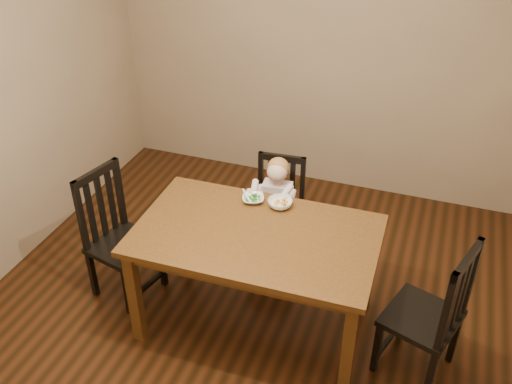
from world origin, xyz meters
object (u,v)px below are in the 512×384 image
(chair_left, at_px, (118,237))
(chair_right, at_px, (431,315))
(chair_child, at_px, (277,214))
(toddler, at_px, (276,203))
(dining_table, at_px, (256,244))
(bowl_veg, at_px, (280,203))
(bowl_peas, at_px, (253,199))

(chair_left, distance_m, chair_right, 2.26)
(chair_child, xyz_separation_m, toddler, (0.00, -0.05, 0.13))
(dining_table, distance_m, toddler, 0.72)
(dining_table, bearing_deg, toddler, 96.51)
(chair_child, bearing_deg, toddler, 90.00)
(chair_child, relative_size, chair_left, 0.89)
(dining_table, height_order, chair_left, chair_left)
(chair_child, height_order, chair_right, chair_right)
(bowl_veg, bearing_deg, chair_right, -19.42)
(chair_child, distance_m, chair_left, 1.25)
(chair_left, distance_m, bowl_veg, 1.24)
(chair_left, relative_size, bowl_peas, 6.65)
(chair_child, relative_size, bowl_veg, 5.26)
(dining_table, xyz_separation_m, toddler, (-0.08, 0.70, -0.14))
(bowl_peas, distance_m, bowl_veg, 0.20)
(chair_right, xyz_separation_m, bowl_veg, (-1.12, 0.39, 0.33))
(bowl_peas, bearing_deg, chair_right, -16.64)
(chair_child, distance_m, chair_right, 1.49)
(dining_table, xyz_separation_m, bowl_veg, (0.06, 0.34, 0.12))
(dining_table, bearing_deg, bowl_veg, 80.57)
(chair_child, relative_size, chair_right, 0.88)
(chair_left, xyz_separation_m, bowl_peas, (0.94, 0.34, 0.33))
(dining_table, xyz_separation_m, bowl_peas, (-0.14, 0.34, 0.11))
(chair_child, bearing_deg, bowl_peas, 77.24)
(bowl_peas, height_order, bowl_veg, bowl_veg)
(chair_child, relative_size, toddler, 1.78)
(toddler, xyz_separation_m, bowl_veg, (0.14, -0.36, 0.26))
(toddler, distance_m, bowl_veg, 0.46)
(bowl_veg, bearing_deg, bowl_peas, -179.98)
(toddler, bearing_deg, chair_child, -90.00)
(dining_table, relative_size, bowl_peas, 10.52)
(dining_table, distance_m, bowl_veg, 0.37)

